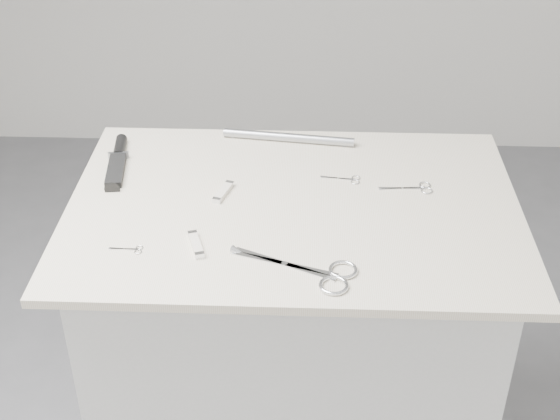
{
  "coord_description": "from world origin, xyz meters",
  "views": [
    {
      "loc": [
        0.03,
        -1.45,
        1.85
      ],
      "look_at": [
        -0.03,
        -0.02,
        0.92
      ],
      "focal_mm": 50.0,
      "sensor_mm": 36.0,
      "label": 1
    }
  ],
  "objects_px": {
    "embroidery_scissors_a": "(416,188)",
    "tiny_scissors": "(131,249)",
    "plinth": "(292,359)",
    "pocket_knife_a": "(196,244)",
    "large_shears": "(319,273)",
    "pocket_knife_b": "(223,192)",
    "embroidery_scissors_b": "(347,179)",
    "sheathed_knife": "(118,159)",
    "metal_rail": "(288,137)"
  },
  "relations": [
    {
      "from": "large_shears",
      "to": "pocket_knife_b",
      "type": "bearing_deg",
      "value": 148.44
    },
    {
      "from": "large_shears",
      "to": "embroidery_scissors_b",
      "type": "distance_m",
      "value": 0.36
    },
    {
      "from": "plinth",
      "to": "tiny_scissors",
      "type": "bearing_deg",
      "value": -150.58
    },
    {
      "from": "plinth",
      "to": "large_shears",
      "type": "height_order",
      "value": "large_shears"
    },
    {
      "from": "large_shears",
      "to": "pocket_knife_b",
      "type": "distance_m",
      "value": 0.36
    },
    {
      "from": "plinth",
      "to": "embroidery_scissors_b",
      "type": "height_order",
      "value": "embroidery_scissors_b"
    },
    {
      "from": "pocket_knife_a",
      "to": "sheathed_knife",
      "type": "bearing_deg",
      "value": 16.69
    },
    {
      "from": "plinth",
      "to": "tiny_scissors",
      "type": "relative_size",
      "value": 13.15
    },
    {
      "from": "sheathed_knife",
      "to": "pocket_knife_b",
      "type": "xyz_separation_m",
      "value": [
        0.27,
        -0.13,
        -0.0
      ]
    },
    {
      "from": "large_shears",
      "to": "embroidery_scissors_a",
      "type": "bearing_deg",
      "value": 77.09
    },
    {
      "from": "embroidery_scissors_b",
      "to": "metal_rail",
      "type": "height_order",
      "value": "metal_rail"
    },
    {
      "from": "large_shears",
      "to": "embroidery_scissors_a",
      "type": "height_order",
      "value": "large_shears"
    },
    {
      "from": "large_shears",
      "to": "sheathed_knife",
      "type": "distance_m",
      "value": 0.64
    },
    {
      "from": "embroidery_scissors_a",
      "to": "sheathed_knife",
      "type": "xyz_separation_m",
      "value": [
        -0.7,
        0.09,
        0.01
      ]
    },
    {
      "from": "embroidery_scissors_a",
      "to": "pocket_knife_b",
      "type": "distance_m",
      "value": 0.44
    },
    {
      "from": "plinth",
      "to": "sheathed_knife",
      "type": "xyz_separation_m",
      "value": [
        -0.43,
        0.17,
        0.48
      ]
    },
    {
      "from": "embroidery_scissors_a",
      "to": "metal_rail",
      "type": "distance_m",
      "value": 0.37
    },
    {
      "from": "pocket_knife_b",
      "to": "pocket_knife_a",
      "type": "bearing_deg",
      "value": -172.68
    },
    {
      "from": "embroidery_scissors_a",
      "to": "pocket_knife_a",
      "type": "relative_size",
      "value": 1.36
    },
    {
      "from": "sheathed_knife",
      "to": "metal_rail",
      "type": "height_order",
      "value": "same"
    },
    {
      "from": "tiny_scissors",
      "to": "pocket_knife_b",
      "type": "height_order",
      "value": "pocket_knife_b"
    },
    {
      "from": "plinth",
      "to": "embroidery_scissors_a",
      "type": "height_order",
      "value": "embroidery_scissors_a"
    },
    {
      "from": "embroidery_scissors_b",
      "to": "metal_rail",
      "type": "distance_m",
      "value": 0.23
    },
    {
      "from": "sheathed_knife",
      "to": "pocket_knife_b",
      "type": "bearing_deg",
      "value": -123.31
    },
    {
      "from": "pocket_knife_a",
      "to": "metal_rail",
      "type": "relative_size",
      "value": 0.27
    },
    {
      "from": "tiny_scissors",
      "to": "sheathed_knife",
      "type": "height_order",
      "value": "sheathed_knife"
    },
    {
      "from": "embroidery_scissors_a",
      "to": "embroidery_scissors_b",
      "type": "distance_m",
      "value": 0.16
    },
    {
      "from": "embroidery_scissors_b",
      "to": "embroidery_scissors_a",
      "type": "bearing_deg",
      "value": -4.7
    },
    {
      "from": "sheathed_knife",
      "to": "metal_rail",
      "type": "bearing_deg",
      "value": -80.02
    },
    {
      "from": "pocket_knife_a",
      "to": "metal_rail",
      "type": "distance_m",
      "value": 0.49
    },
    {
      "from": "tiny_scissors",
      "to": "pocket_knife_a",
      "type": "height_order",
      "value": "pocket_knife_a"
    },
    {
      "from": "tiny_scissors",
      "to": "metal_rail",
      "type": "bearing_deg",
      "value": 58.75
    },
    {
      "from": "large_shears",
      "to": "metal_rail",
      "type": "height_order",
      "value": "metal_rail"
    },
    {
      "from": "plinth",
      "to": "sheathed_knife",
      "type": "relative_size",
      "value": 3.9
    },
    {
      "from": "plinth",
      "to": "large_shears",
      "type": "xyz_separation_m",
      "value": [
        0.06,
        -0.25,
        0.47
      ]
    },
    {
      "from": "metal_rail",
      "to": "large_shears",
      "type": "bearing_deg",
      "value": -82.02
    },
    {
      "from": "pocket_knife_b",
      "to": "embroidery_scissors_a",
      "type": "bearing_deg",
      "value": -67.49
    },
    {
      "from": "large_shears",
      "to": "sheathed_knife",
      "type": "relative_size",
      "value": 1.1
    },
    {
      "from": "plinth",
      "to": "large_shears",
      "type": "relative_size",
      "value": 3.55
    },
    {
      "from": "plinth",
      "to": "pocket_knife_a",
      "type": "height_order",
      "value": "pocket_knife_a"
    },
    {
      "from": "embroidery_scissors_a",
      "to": "tiny_scissors",
      "type": "height_order",
      "value": "same"
    },
    {
      "from": "large_shears",
      "to": "metal_rail",
      "type": "relative_size",
      "value": 0.76
    },
    {
      "from": "large_shears",
      "to": "tiny_scissors",
      "type": "height_order",
      "value": "large_shears"
    },
    {
      "from": "embroidery_scissors_b",
      "to": "tiny_scissors",
      "type": "height_order",
      "value": "same"
    },
    {
      "from": "embroidery_scissors_b",
      "to": "sheathed_knife",
      "type": "relative_size",
      "value": 0.4
    },
    {
      "from": "embroidery_scissors_b",
      "to": "pocket_knife_b",
      "type": "distance_m",
      "value": 0.29
    },
    {
      "from": "plinth",
      "to": "metal_rail",
      "type": "bearing_deg",
      "value": 94.02
    },
    {
      "from": "tiny_scissors",
      "to": "sheathed_knife",
      "type": "relative_size",
      "value": 0.3
    },
    {
      "from": "plinth",
      "to": "pocket_knife_b",
      "type": "distance_m",
      "value": 0.5
    },
    {
      "from": "plinth",
      "to": "embroidery_scissors_b",
      "type": "distance_m",
      "value": 0.5
    }
  ]
}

